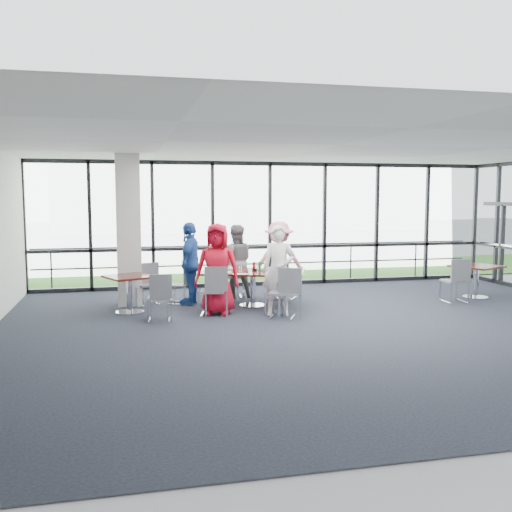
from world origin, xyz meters
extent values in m
cube|color=black|center=(0.00, 0.00, -0.01)|extent=(12.00, 10.00, 0.02)
cube|color=white|center=(0.00, 0.00, 3.20)|extent=(12.00, 10.00, 0.04)
cube|color=white|center=(0.00, 5.00, 1.60)|extent=(12.00, 0.10, 3.20)
cube|color=black|center=(6.00, 3.75, 1.05)|extent=(0.12, 1.60, 2.10)
cube|color=white|center=(-3.60, 3.00, 1.60)|extent=(0.50, 0.50, 3.20)
cube|color=slate|center=(0.00, 10.00, -0.02)|extent=(80.00, 70.00, 0.02)
cube|color=#1F5A18|center=(0.00, 8.00, 0.01)|extent=(80.00, 5.00, 0.01)
cube|color=white|center=(4.00, 32.00, 3.00)|extent=(24.00, 10.00, 6.00)
cylinder|color=#2D2D33|center=(0.00, 5.60, 0.50)|extent=(12.00, 0.06, 0.06)
cube|color=#3A0E09|center=(-1.07, 2.27, 0.73)|extent=(2.41, 1.85, 0.04)
cylinder|color=silver|center=(-1.07, 2.27, 0.35)|extent=(0.12, 0.12, 0.71)
cylinder|color=silver|center=(-1.07, 2.27, 0.01)|extent=(0.56, 0.56, 0.03)
cube|color=#3A0E09|center=(-3.62, 2.12, 0.73)|extent=(1.10, 1.10, 0.04)
cylinder|color=silver|center=(-3.62, 2.12, 0.35)|extent=(0.12, 0.12, 0.71)
cube|color=#3A0E09|center=(4.13, 2.09, 0.73)|extent=(1.24, 1.24, 0.04)
cylinder|color=silver|center=(4.13, 2.09, 0.35)|extent=(0.12, 0.12, 0.71)
imported|color=red|center=(-1.92, 1.61, 0.90)|extent=(1.02, 0.83, 1.80)
imported|color=white|center=(-0.77, 1.27, 0.88)|extent=(0.76, 0.66, 1.77)
imported|color=slate|center=(-1.22, 3.37, 0.84)|extent=(0.87, 0.60, 1.68)
imported|color=pink|center=(-0.31, 2.93, 0.88)|extent=(1.22, 0.79, 1.75)
imported|color=#224D9C|center=(-2.32, 2.81, 0.89)|extent=(0.91, 1.17, 1.77)
cylinder|color=white|center=(-1.67, 2.14, 0.76)|extent=(0.28, 0.28, 0.01)
cylinder|color=white|center=(-0.55, 1.72, 0.76)|extent=(0.26, 0.26, 0.01)
cylinder|color=white|center=(-1.47, 2.80, 0.76)|extent=(0.27, 0.27, 0.01)
cylinder|color=white|center=(-0.47, 2.38, 0.76)|extent=(0.24, 0.24, 0.01)
cylinder|color=white|center=(-1.86, 2.56, 0.76)|extent=(0.25, 0.25, 0.01)
cylinder|color=white|center=(-1.36, 2.14, 0.81)|extent=(0.06, 0.06, 0.13)
cylinder|color=white|center=(-0.79, 1.90, 0.81)|extent=(0.06, 0.06, 0.13)
cylinder|color=white|center=(-0.91, 2.56, 0.83)|extent=(0.08, 0.08, 0.15)
cylinder|color=white|center=(-1.80, 2.35, 0.82)|extent=(0.07, 0.07, 0.13)
cube|color=beige|center=(-1.42, 1.86, 0.75)|extent=(0.34, 0.26, 0.00)
cube|color=beige|center=(-0.29, 1.57, 0.75)|extent=(0.31, 0.34, 0.00)
cube|color=beige|center=(-0.79, 2.63, 0.75)|extent=(0.38, 0.32, 0.00)
cube|color=black|center=(-1.02, 2.32, 0.77)|extent=(0.10, 0.07, 0.04)
cylinder|color=#AE050A|center=(-1.02, 2.35, 0.84)|extent=(0.06, 0.06, 0.18)
cylinder|color=#157430|center=(-0.92, 2.22, 0.85)|extent=(0.05, 0.05, 0.20)
camera|label=1|loc=(-3.67, -9.36, 2.32)|focal=40.00mm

